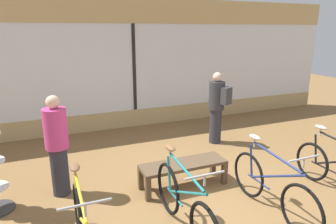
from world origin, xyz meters
TOP-DOWN VIEW (x-y plane):
  - ground_plane at (0.00, 0.00)m, footprint 24.00×24.00m
  - shop_back_wall at (0.00, 4.10)m, footprint 12.00×0.08m
  - bicycle_left at (-0.68, -0.29)m, footprint 0.46×1.75m
  - bicycle_right at (0.61, -0.35)m, footprint 0.46×1.71m
  - display_bench at (-0.19, 0.76)m, footprint 1.40×0.44m
  - customer_near_rack at (-2.02, 1.28)m, footprint 0.42×0.42m
  - customer_by_window at (1.32, 2.25)m, footprint 0.46×0.56m

SIDE VIEW (x-z plane):
  - ground_plane at x=0.00m, z-range 0.00..0.00m
  - display_bench at x=-0.19m, z-range 0.13..0.54m
  - bicycle_right at x=0.61m, z-range -0.12..0.90m
  - bicycle_left at x=-0.68m, z-range -0.12..0.91m
  - customer_near_rack at x=-2.02m, z-range 0.03..1.59m
  - customer_by_window at x=1.32m, z-range 0.06..1.64m
  - shop_back_wall at x=0.00m, z-range 0.04..3.24m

